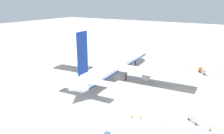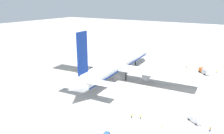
{
  "view_description": "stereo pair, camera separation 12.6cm",
  "coord_description": "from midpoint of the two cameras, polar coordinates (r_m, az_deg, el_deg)",
  "views": [
    {
      "loc": [
        -91.21,
        -52.07,
        37.28
      ],
      "look_at": [
        -5.97,
        0.24,
        6.66
      ],
      "focal_mm": 35.06,
      "sensor_mm": 36.0,
      "label": 1
    },
    {
      "loc": [
        -91.15,
        -52.17,
        37.28
      ],
      "look_at": [
        -5.97,
        0.24,
        6.66
      ],
      "focal_mm": 35.06,
      "sensor_mm": 36.0,
      "label": 2
    }
  ],
  "objects": [
    {
      "name": "ground_worker_3",
      "position": [
        73.11,
        24.3,
        -14.51
      ],
      "size": [
        0.56,
        0.56,
        1.73
      ],
      "color": "navy",
      "rests_on": "ground"
    },
    {
      "name": "traffic_cone_2",
      "position": [
        113.65,
        -24.39,
        -3.57
      ],
      "size": [
        0.36,
        0.36,
        0.55
      ],
      "primitive_type": "cone",
      "color": "orange",
      "rests_on": "ground"
    },
    {
      "name": "airliner",
      "position": [
        108.18,
        1.44,
        0.79
      ],
      "size": [
        77.58,
        78.5,
        26.57
      ],
      "color": "silver",
      "rests_on": "ground"
    },
    {
      "name": "service_truck_1",
      "position": [
        124.99,
        22.98,
        -0.97
      ],
      "size": [
        6.39,
        6.3,
        2.81
      ],
      "color": "#BF4C14",
      "rests_on": "ground"
    },
    {
      "name": "traffic_cone_4",
      "position": [
        156.23,
        -1.57,
        3.31
      ],
      "size": [
        0.36,
        0.36,
        0.55
      ],
      "primitive_type": "cone",
      "color": "orange",
      "rests_on": "ground"
    },
    {
      "name": "ground_worker_0",
      "position": [
        128.75,
        25.59,
        -1.12
      ],
      "size": [
        0.57,
        0.57,
        1.73
      ],
      "color": "#3F3F47",
      "rests_on": "ground"
    },
    {
      "name": "traffic_cone_0",
      "position": [
        71.32,
        13.0,
        -14.72
      ],
      "size": [
        0.36,
        0.36,
        0.55
      ],
      "primitive_type": "cone",
      "color": "orange",
      "rests_on": "ground"
    },
    {
      "name": "ground_worker_2",
      "position": [
        73.6,
        7.55,
        -12.76
      ],
      "size": [
        0.41,
        0.41,
        1.77
      ],
      "color": "#3F3F47",
      "rests_on": "ground"
    },
    {
      "name": "ground_plane",
      "position": [
        111.44,
        1.75,
        -2.53
      ],
      "size": [
        600.0,
        600.0,
        0.0
      ],
      "primitive_type": "plane",
      "color": "#ADA8A0"
    },
    {
      "name": "baggage_cart_1",
      "position": [
        66.03,
        -1.57,
        -17.07
      ],
      "size": [
        3.15,
        1.59,
        0.4
      ],
      "color": "#26598C",
      "rests_on": "ground"
    },
    {
      "name": "service_van",
      "position": [
        76.05,
        20.86,
        -12.67
      ],
      "size": [
        4.26,
        4.97,
        1.97
      ],
      "color": "silver",
      "rests_on": "ground"
    },
    {
      "name": "ground_worker_1",
      "position": [
        74.06,
        5.23,
        -12.54
      ],
      "size": [
        0.56,
        0.56,
        1.64
      ],
      "color": "black",
      "rests_on": "ground"
    },
    {
      "name": "ground_worker_5",
      "position": [
        131.73,
        18.88,
        0.02
      ],
      "size": [
        0.57,
        0.57,
        1.66
      ],
      "color": "navy",
      "rests_on": "ground"
    },
    {
      "name": "traffic_cone_3",
      "position": [
        154.19,
        -3.36,
        3.11
      ],
      "size": [
        0.36,
        0.36,
        0.55
      ],
      "primitive_type": "cone",
      "color": "orange",
      "rests_on": "ground"
    },
    {
      "name": "traffic_cone_1",
      "position": [
        139.69,
        24.21,
        0.12
      ],
      "size": [
        0.36,
        0.36,
        0.55
      ],
      "primitive_type": "cone",
      "color": "orange",
      "rests_on": "ground"
    }
  ]
}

